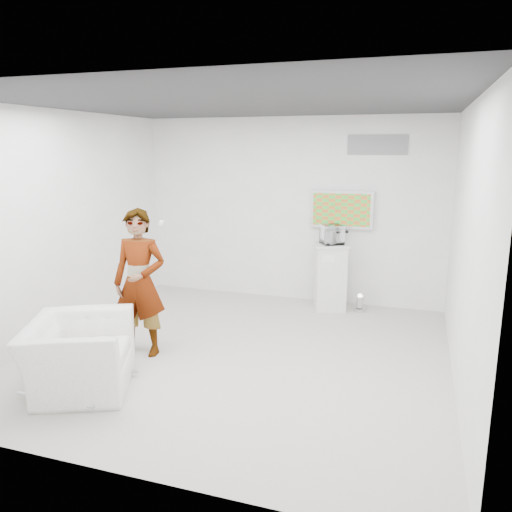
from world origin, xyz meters
name	(u,v)px	position (x,y,z in m)	size (l,w,h in m)	color
room	(238,235)	(0.00, 0.00, 1.50)	(5.01, 5.01, 3.00)	#B3ACA4
tv	(342,209)	(0.85, 2.45, 1.55)	(1.00, 0.08, 0.60)	silver
logo_decal	(377,145)	(1.35, 2.49, 2.55)	(0.90, 0.02, 0.30)	slate
person	(140,283)	(-1.15, -0.35, 0.90)	(0.66, 0.43, 1.81)	white
armchair	(79,355)	(-1.29, -1.37, 0.37)	(1.15, 1.00, 0.75)	white
pedestal	(330,276)	(0.76, 2.13, 0.52)	(0.51, 0.51, 1.04)	silver
floor_uplight	(360,303)	(1.24, 2.12, 0.14)	(0.17, 0.17, 0.27)	silver
vitrine	(332,234)	(0.76, 2.13, 1.20)	(0.30, 0.30, 0.30)	silver
console	(332,237)	(0.76, 2.13, 1.15)	(0.05, 0.15, 0.21)	silver
wii_remote	(161,223)	(-0.92, -0.17, 1.63)	(0.04, 0.15, 0.04)	silver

